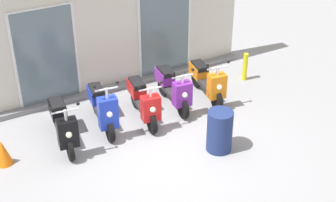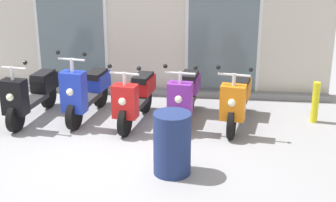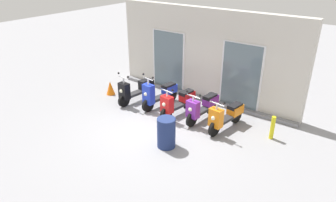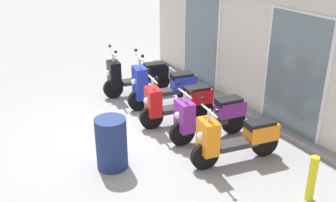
{
  "view_description": "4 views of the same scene",
  "coord_description": "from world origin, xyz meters",
  "px_view_note": "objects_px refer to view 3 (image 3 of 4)",
  "views": [
    {
      "loc": [
        -3.92,
        -7.04,
        5.83
      ],
      "look_at": [
        0.44,
        0.69,
        0.54
      ],
      "focal_mm": 53.09,
      "sensor_mm": 36.0,
      "label": 1
    },
    {
      "loc": [
        1.46,
        -6.58,
        3.16
      ],
      "look_at": [
        0.64,
        0.79,
        0.52
      ],
      "focal_mm": 53.12,
      "sensor_mm": 36.0,
      "label": 2
    },
    {
      "loc": [
        5.11,
        -6.41,
        4.76
      ],
      "look_at": [
        -0.06,
        0.7,
        0.62
      ],
      "focal_mm": 33.08,
      "sensor_mm": 36.0,
      "label": 3
    },
    {
      "loc": [
        5.98,
        -2.56,
        3.52
      ],
      "look_at": [
        0.23,
        0.78,
        0.62
      ],
      "focal_mm": 41.76,
      "sensor_mm": 36.0,
      "label": 4
    }
  ],
  "objects_px": {
    "scooter_blue": "(159,94)",
    "trash_bin": "(166,133)",
    "scooter_red": "(178,102)",
    "scooter_orange": "(226,116)",
    "scooter_black": "(136,90)",
    "traffic_cone": "(110,88)",
    "curb_bollard": "(272,128)",
    "scooter_purple": "(202,107)"
  },
  "relations": [
    {
      "from": "scooter_blue",
      "to": "trash_bin",
      "type": "relative_size",
      "value": 1.86
    },
    {
      "from": "scooter_blue",
      "to": "scooter_purple",
      "type": "height_order",
      "value": "scooter_blue"
    },
    {
      "from": "scooter_black",
      "to": "scooter_purple",
      "type": "bearing_deg",
      "value": 4.05
    },
    {
      "from": "scooter_black",
      "to": "trash_bin",
      "type": "bearing_deg",
      "value": -33.15
    },
    {
      "from": "trash_bin",
      "to": "scooter_blue",
      "type": "bearing_deg",
      "value": 132.02
    },
    {
      "from": "scooter_blue",
      "to": "scooter_purple",
      "type": "distance_m",
      "value": 1.69
    },
    {
      "from": "trash_bin",
      "to": "curb_bollard",
      "type": "height_order",
      "value": "trash_bin"
    },
    {
      "from": "scooter_black",
      "to": "scooter_purple",
      "type": "distance_m",
      "value": 2.61
    },
    {
      "from": "traffic_cone",
      "to": "scooter_orange",
      "type": "bearing_deg",
      "value": 2.31
    },
    {
      "from": "scooter_blue",
      "to": "trash_bin",
      "type": "height_order",
      "value": "scooter_blue"
    },
    {
      "from": "scooter_black",
      "to": "trash_bin",
      "type": "distance_m",
      "value": 3.07
    },
    {
      "from": "scooter_orange",
      "to": "traffic_cone",
      "type": "distance_m",
      "value": 4.69
    },
    {
      "from": "scooter_red",
      "to": "scooter_orange",
      "type": "distance_m",
      "value": 1.68
    },
    {
      "from": "scooter_black",
      "to": "scooter_orange",
      "type": "height_order",
      "value": "scooter_black"
    },
    {
      "from": "scooter_black",
      "to": "trash_bin",
      "type": "relative_size",
      "value": 1.88
    },
    {
      "from": "trash_bin",
      "to": "traffic_cone",
      "type": "height_order",
      "value": "trash_bin"
    },
    {
      "from": "scooter_red",
      "to": "curb_bollard",
      "type": "bearing_deg",
      "value": 7.33
    },
    {
      "from": "scooter_black",
      "to": "scooter_purple",
      "type": "xyz_separation_m",
      "value": [
        2.6,
        0.18,
        0.01
      ]
    },
    {
      "from": "scooter_black",
      "to": "traffic_cone",
      "type": "xyz_separation_m",
      "value": [
        -1.22,
        -0.08,
        -0.21
      ]
    },
    {
      "from": "scooter_black",
      "to": "scooter_blue",
      "type": "height_order",
      "value": "scooter_blue"
    },
    {
      "from": "scooter_black",
      "to": "traffic_cone",
      "type": "height_order",
      "value": "scooter_black"
    },
    {
      "from": "scooter_black",
      "to": "scooter_red",
      "type": "relative_size",
      "value": 1.04
    },
    {
      "from": "scooter_blue",
      "to": "trash_bin",
      "type": "bearing_deg",
      "value": -47.98
    },
    {
      "from": "scooter_purple",
      "to": "trash_bin",
      "type": "relative_size",
      "value": 1.81
    },
    {
      "from": "scooter_red",
      "to": "scooter_purple",
      "type": "relative_size",
      "value": 1.0
    },
    {
      "from": "scooter_red",
      "to": "scooter_black",
      "type": "bearing_deg",
      "value": -179.27
    },
    {
      "from": "trash_bin",
      "to": "scooter_black",
      "type": "bearing_deg",
      "value": 146.85
    },
    {
      "from": "scooter_blue",
      "to": "scooter_red",
      "type": "xyz_separation_m",
      "value": [
        0.87,
        -0.14,
        -0.02
      ]
    },
    {
      "from": "curb_bollard",
      "to": "traffic_cone",
      "type": "bearing_deg",
      "value": -175.4
    },
    {
      "from": "scooter_red",
      "to": "curb_bollard",
      "type": "distance_m",
      "value": 3.01
    },
    {
      "from": "scooter_purple",
      "to": "scooter_orange",
      "type": "xyz_separation_m",
      "value": [
        0.86,
        -0.07,
        -0.02
      ]
    },
    {
      "from": "scooter_orange",
      "to": "trash_bin",
      "type": "bearing_deg",
      "value": -116.28
    },
    {
      "from": "scooter_orange",
      "to": "curb_bollard",
      "type": "bearing_deg",
      "value": 12.63
    },
    {
      "from": "trash_bin",
      "to": "scooter_red",
      "type": "bearing_deg",
      "value": 114.89
    },
    {
      "from": "scooter_black",
      "to": "scooter_purple",
      "type": "height_order",
      "value": "scooter_black"
    },
    {
      "from": "scooter_black",
      "to": "curb_bollard",
      "type": "bearing_deg",
      "value": 4.87
    },
    {
      "from": "traffic_cone",
      "to": "scooter_purple",
      "type": "bearing_deg",
      "value": 3.89
    },
    {
      "from": "scooter_orange",
      "to": "scooter_black",
      "type": "bearing_deg",
      "value": -178.13
    },
    {
      "from": "curb_bollard",
      "to": "trash_bin",
      "type": "bearing_deg",
      "value": -136.44
    },
    {
      "from": "scooter_orange",
      "to": "curb_bollard",
      "type": "height_order",
      "value": "scooter_orange"
    },
    {
      "from": "scooter_purple",
      "to": "curb_bollard",
      "type": "xyz_separation_m",
      "value": [
        2.17,
        0.22,
        -0.13
      ]
    },
    {
      "from": "scooter_purple",
      "to": "scooter_orange",
      "type": "height_order",
      "value": "scooter_orange"
    }
  ]
}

